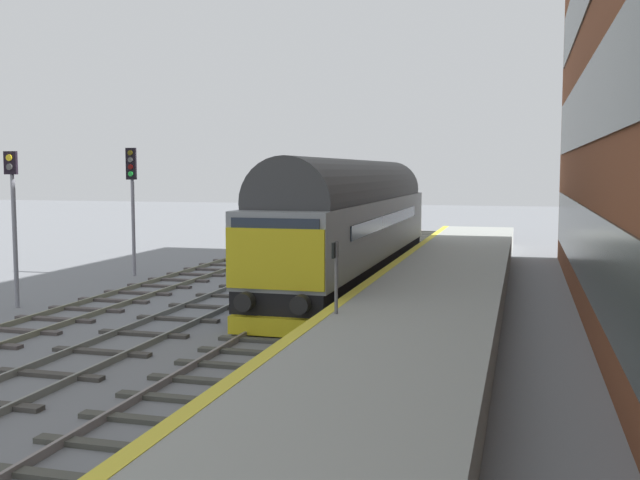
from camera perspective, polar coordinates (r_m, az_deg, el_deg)
ground_plane at (r=23.31m, az=-0.11°, el=-5.22°), size 140.00×140.00×0.00m
track_main at (r=23.30m, az=-0.11°, el=-5.09°), size 2.50×60.00×0.15m
track_adjacent_west at (r=24.39m, az=-7.73°, el=-4.66°), size 2.50×60.00×0.15m
track_adjacent_far_west at (r=25.89m, az=-14.66°, el=-4.20°), size 2.50×60.00×0.15m
station_platform at (r=22.55m, az=8.77°, el=-4.35°), size 4.00×44.00×1.01m
diesel_locomotive at (r=27.63m, az=2.54°, el=1.63°), size 2.74×18.48×4.68m
signal_post_near at (r=24.87m, az=-22.47°, el=2.02°), size 0.44×0.22×4.87m
signal_post_mid at (r=30.92m, az=-14.22°, el=3.49°), size 0.44×0.22×5.18m
platform_number_sign at (r=16.94m, az=1.21°, el=-1.98°), size 0.10×0.44×1.65m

